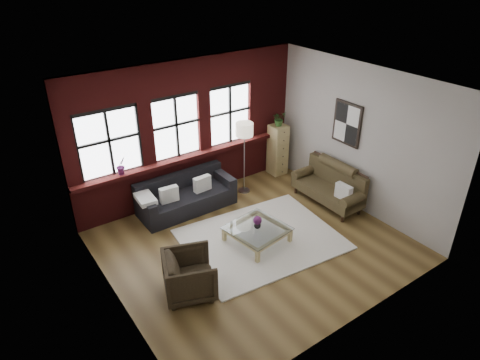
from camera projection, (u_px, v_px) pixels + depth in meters
floor at (253, 244)px, 8.51m from camera, size 5.50×5.50×0.00m
ceiling at (256, 86)px, 6.98m from camera, size 5.50×5.50×0.00m
wall_back at (187, 130)px, 9.54m from camera, size 5.50×0.00×5.50m
wall_front at (362, 241)px, 5.95m from camera, size 5.50×0.00×5.50m
wall_left at (107, 222)px, 6.36m from camera, size 0.00×5.00×5.00m
wall_right at (357, 138)px, 9.14m from camera, size 0.00×5.00×5.00m
brick_backwall at (189, 131)px, 9.50m from camera, size 5.50×0.12×3.20m
sill_ledge at (192, 155)px, 9.70m from camera, size 5.50×0.30×0.08m
window_left at (109, 144)px, 8.53m from camera, size 1.38×0.10×1.50m
window_mid at (176, 128)px, 9.29m from camera, size 1.38×0.10×1.50m
window_right at (229, 115)px, 9.99m from camera, size 1.38×0.10×1.50m
wall_poster at (347, 124)px, 9.22m from camera, size 0.05×0.74×0.94m
shag_rug at (261, 239)px, 8.62m from camera, size 3.21×2.64×0.03m
dark_sofa at (186, 194)px, 9.47m from camera, size 2.15×0.87×0.78m
pillow_a at (169, 194)px, 9.07m from camera, size 0.41×0.17×0.34m
pillow_b at (202, 184)px, 9.49m from camera, size 0.41×0.16×0.34m
vintage_settee at (328, 185)px, 9.65m from camera, size 0.78×1.75×0.93m
pillow_settee at (344, 192)px, 9.18m from camera, size 0.16×0.39×0.34m
armchair at (190, 275)px, 7.13m from camera, size 1.08×1.06×0.77m
coffee_table at (257, 235)px, 8.49m from camera, size 1.19×1.19×0.35m
vase at (257, 225)px, 8.37m from camera, size 0.18×0.18×0.14m
flowers at (257, 220)px, 8.32m from camera, size 0.17×0.17×0.17m
drawer_chest at (278, 150)px, 10.90m from camera, size 0.40×0.40×1.31m
potted_plant_top at (279, 118)px, 10.50m from camera, size 0.35×0.31×0.37m
floor_lamp at (244, 156)px, 9.91m from camera, size 0.40×0.40×1.90m
sill_plant at (121, 166)px, 8.73m from camera, size 0.26×0.23×0.38m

